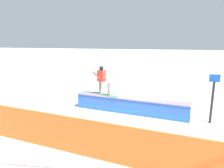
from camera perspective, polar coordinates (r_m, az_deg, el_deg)
ground_plane at (r=9.49m, az=5.01°, el=-8.04°), size 120.00×120.00×0.00m
grind_box at (r=9.38m, az=5.05°, el=-6.15°), size 5.22×1.36×0.73m
snowboarder at (r=9.61m, az=-2.73°, el=1.38°), size 1.42×0.88×1.37m
safety_fence at (r=5.73m, az=-0.99°, el=-16.18°), size 10.63×1.70×1.14m
trail_marker at (r=8.95m, az=26.39°, el=-3.41°), size 0.40×0.10×1.99m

